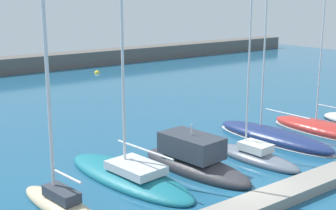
# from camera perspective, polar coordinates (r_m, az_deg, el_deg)

# --- Properties ---
(ground_plane) EXTENTS (120.00, 120.00, 0.00)m
(ground_plane) POSITION_cam_1_polar(r_m,az_deg,el_deg) (24.30, 8.99, -10.59)
(ground_plane) COLOR #1E567A
(dock_pier) EXTENTS (39.46, 1.59, 0.54)m
(dock_pier) POSITION_cam_1_polar(r_m,az_deg,el_deg) (23.17, 12.08, -11.21)
(dock_pier) COLOR gray
(dock_pier) RESTS_ON ground_plane
(sailboat_sand_third) EXTENTS (2.32, 6.61, 12.39)m
(sailboat_sand_third) POSITION_cam_1_polar(r_m,az_deg,el_deg) (22.61, -12.70, -11.40)
(sailboat_sand_third) COLOR beige
(sailboat_sand_third) RESTS_ON ground_plane
(sailboat_teal_fourth) EXTENTS (4.05, 9.83, 16.10)m
(sailboat_teal_fourth) POSITION_cam_1_polar(r_m,az_deg,el_deg) (25.70, -4.80, -8.49)
(sailboat_teal_fourth) COLOR #19707F
(sailboat_teal_fourth) RESTS_ON ground_plane
(motorboat_charcoal_fifth) EXTENTS (3.25, 7.98, 3.11)m
(motorboat_charcoal_fifth) POSITION_cam_1_polar(r_m,az_deg,el_deg) (26.84, 3.15, -6.78)
(motorboat_charcoal_fifth) COLOR #2D2D33
(motorboat_charcoal_fifth) RESTS_ON ground_plane
(sailboat_slate_sixth) EXTENTS (2.15, 6.29, 11.49)m
(sailboat_slate_sixth) POSITION_cam_1_polar(r_m,az_deg,el_deg) (28.86, 10.60, -6.08)
(sailboat_slate_sixth) COLOR slate
(sailboat_slate_sixth) RESTS_ON ground_plane
(sailboat_navy_seventh) EXTENTS (2.81, 9.52, 17.46)m
(sailboat_navy_seventh) POSITION_cam_1_polar(r_m,az_deg,el_deg) (33.03, 12.67, -3.61)
(sailboat_navy_seventh) COLOR navy
(sailboat_navy_seventh) RESTS_ON ground_plane
(sailboat_red_eighth) EXTENTS (2.96, 8.56, 17.38)m
(sailboat_red_eighth) POSITION_cam_1_polar(r_m,az_deg,el_deg) (35.91, 18.47, -2.73)
(sailboat_red_eighth) COLOR #B72D28
(sailboat_red_eighth) RESTS_ON ground_plane
(mooring_buoy_yellow) EXTENTS (0.69, 0.69, 0.69)m
(mooring_buoy_yellow) POSITION_cam_1_polar(r_m,az_deg,el_deg) (60.79, -8.60, 3.85)
(mooring_buoy_yellow) COLOR yellow
(mooring_buoy_yellow) RESTS_ON ground_plane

